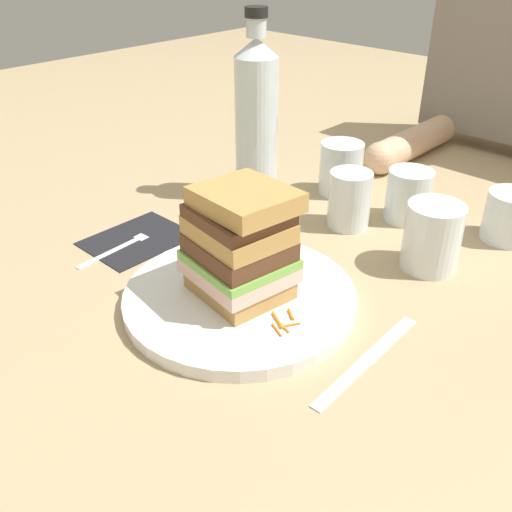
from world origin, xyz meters
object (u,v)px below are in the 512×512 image
Objects in this scene: juice_glass at (432,239)px; empty_tumbler_2 at (349,200)px; empty_tumbler_0 at (341,168)px; empty_tumbler_3 at (408,195)px; knife at (364,362)px; sandwich at (240,244)px; water_bottle at (256,118)px; fork at (126,243)px; empty_tumbler_1 at (510,217)px; main_plate at (240,297)px; napkin_dark at (137,239)px.

empty_tumbler_2 is at bearing 170.97° from juice_glass.
empty_tumbler_0 is 0.14m from empty_tumbler_3.
knife is at bearing -65.90° from empty_tumbler_3.
water_bottle reaches higher than sandwich.
empty_tumbler_1 reaches higher than fork.
empty_tumbler_2 reaches higher than empty_tumbler_1.
empty_tumbler_1 is 0.24m from empty_tumbler_2.
empty_tumbler_2 is (0.20, 0.29, 0.04)m from fork.
empty_tumbler_3 is (0.14, -0.01, -0.00)m from empty_tumbler_0.
empty_tumbler_0 is 0.29m from empty_tumbler_1.
sandwich is 0.86× the size of fork.
empty_tumbler_1 is at bearing 32.94° from empty_tumbler_2.
fork is 0.45m from empty_tumbler_3.
knife is at bearing -77.37° from juice_glass.
empty_tumbler_1 is (0.18, 0.40, 0.03)m from main_plate.
fork is (-0.23, -0.01, -0.00)m from main_plate.
sandwich reaches higher than empty_tumbler_3.
empty_tumbler_0 is 0.13m from empty_tumbler_2.
main_plate is 3.50× the size of empty_tumbler_3.
empty_tumbler_0 reaches higher than knife.
juice_glass reaches higher than knife.
empty_tumbler_2 reaches higher than fork.
juice_glass reaches higher than fork.
water_bottle is at bearing -157.84° from empty_tumbler_3.
napkin_dark is 0.44m from juice_glass.
sandwich is at bearing -113.54° from empty_tumbler_1.
juice_glass reaches higher than empty_tumbler_1.
empty_tumbler_2 reaches higher than main_plate.
knife is at bearing 4.18° from sandwich.
knife is 0.24m from juice_glass.
fork is 1.96× the size of empty_tumbler_3.
fork is at bearing -176.21° from knife.
water_bottle is at bearing -132.91° from empty_tumbler_0.
fork is (-0.23, -0.01, -0.08)m from sandwich.
napkin_dark and knife have the same top height.
empty_tumbler_3 is (0.06, 0.08, -0.00)m from empty_tumbler_2.
main_plate is at bearing -113.60° from empty_tumbler_1.
empty_tumbler_0 reaches higher than main_plate.
fork is 1.80× the size of empty_tumbler_0.
knife is at bearing 0.71° from napkin_dark.
knife is 2.36× the size of empty_tumbler_3.
juice_glass is at bearing 33.26° from napkin_dark.
empty_tumbler_2 is (0.09, -0.09, -0.00)m from empty_tumbler_0.
sandwich is 0.34m from water_bottle.
main_plate is 0.44m from empty_tumbler_1.
juice_glass reaches higher than empty_tumbler_3.
main_plate is at bearing -94.69° from empty_tumbler_3.
water_bottle reaches higher than empty_tumbler_0.
main_plate reaches higher than knife.
empty_tumbler_0 is at bearing 47.09° from water_bottle.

